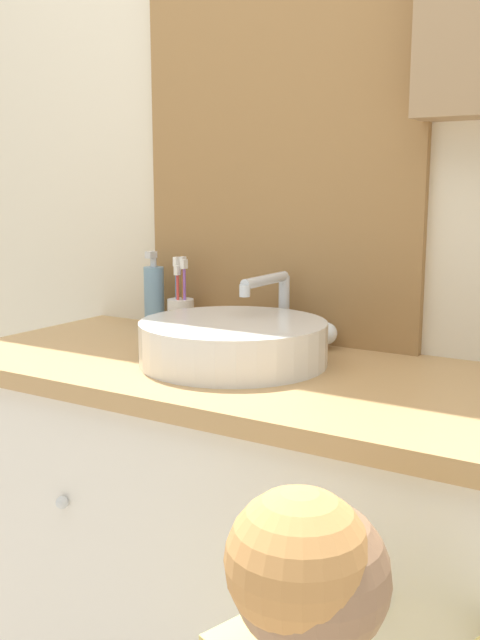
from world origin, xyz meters
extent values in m
cube|color=beige|center=(0.00, 0.63, 1.25)|extent=(3.20, 0.06, 2.50)
cube|color=olive|center=(-0.15, 0.59, 1.31)|extent=(0.68, 0.02, 1.09)
cube|color=#B2C1CC|center=(-0.15, 0.58, 1.31)|extent=(0.62, 0.01, 1.03)
cube|color=silver|center=(0.00, 0.33, 0.41)|extent=(1.34, 0.51, 0.81)
cube|color=tan|center=(0.00, 0.33, 0.83)|extent=(1.38, 0.55, 0.03)
sphere|color=silver|center=(-0.31, 0.06, 0.61)|extent=(0.02, 0.02, 0.02)
sphere|color=silver|center=(0.31, 0.06, 0.61)|extent=(0.02, 0.02, 0.02)
cylinder|color=silver|center=(-0.10, 0.33, 0.89)|extent=(0.37, 0.37, 0.08)
cylinder|color=silver|center=(-0.10, 0.33, 0.93)|extent=(0.30, 0.30, 0.01)
cylinder|color=silver|center=(-0.10, 0.54, 0.92)|extent=(0.02, 0.02, 0.15)
cylinder|color=silver|center=(-0.10, 0.46, 1.00)|extent=(0.02, 0.17, 0.02)
cylinder|color=silver|center=(-0.10, 0.37, 0.99)|extent=(0.02, 0.02, 0.02)
sphere|color=white|center=(0.00, 0.54, 0.88)|extent=(0.05, 0.05, 0.05)
cylinder|color=silver|center=(-0.37, 0.52, 0.89)|extent=(0.06, 0.06, 0.08)
cylinder|color=#8E56B7|center=(-0.36, 0.52, 0.94)|extent=(0.01, 0.01, 0.16)
cube|color=white|center=(-0.36, 0.52, 1.01)|extent=(0.01, 0.02, 0.02)
cylinder|color=orange|center=(-0.37, 0.54, 0.94)|extent=(0.01, 0.01, 0.17)
cube|color=white|center=(-0.37, 0.54, 1.02)|extent=(0.01, 0.02, 0.02)
cylinder|color=#3884DB|center=(-0.38, 0.52, 0.94)|extent=(0.01, 0.01, 0.17)
cube|color=white|center=(-0.38, 0.52, 1.02)|extent=(0.01, 0.02, 0.02)
cylinder|color=#D6423D|center=(-0.37, 0.51, 0.93)|extent=(0.01, 0.01, 0.15)
cube|color=white|center=(-0.37, 0.51, 1.00)|extent=(0.01, 0.02, 0.02)
cylinder|color=#6B93B2|center=(-0.45, 0.53, 0.92)|extent=(0.05, 0.05, 0.15)
cylinder|color=silver|center=(-0.45, 0.53, 1.01)|extent=(0.01, 0.01, 0.02)
cube|color=silver|center=(-0.45, 0.52, 1.03)|extent=(0.02, 0.03, 0.02)
sphere|color=#997051|center=(0.31, -0.17, 0.77)|extent=(0.18, 0.18, 0.18)
sphere|color=tan|center=(0.31, -0.19, 0.79)|extent=(0.16, 0.16, 0.16)
camera|label=1|loc=(0.62, -0.82, 1.19)|focal=40.00mm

